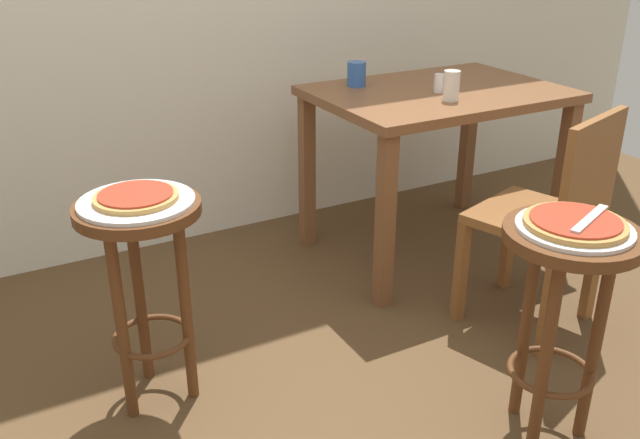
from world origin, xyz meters
The scene contains 13 objects.
ground_plane centered at (0.00, 0.00, 0.00)m, with size 6.00×6.00×0.00m, color brown.
stool_foreground centered at (0.54, -0.26, 0.51)m, with size 0.37×0.37×0.69m.
serving_plate_foreground centered at (0.54, -0.26, 0.69)m, with size 0.31×0.31×0.01m, color silver.
pizza_foreground centered at (0.54, -0.26, 0.71)m, with size 0.27×0.27×0.02m.
stool_middle centered at (-0.44, 0.48, 0.51)m, with size 0.37×0.37×0.69m.
serving_plate_middle centered at (-0.44, 0.48, 0.69)m, with size 0.34×0.34×0.01m, color silver.
pizza_middle centered at (-0.44, 0.48, 0.71)m, with size 0.25×0.25×0.02m.
dining_table centered at (1.01, 0.94, 0.65)m, with size 1.05×0.75×0.77m.
cup_near_edge centered at (0.93, 0.76, 0.83)m, with size 0.07×0.07×0.12m, color silver.
cup_far_edge centered at (0.73, 1.16, 0.82)m, with size 0.08×0.08×0.11m, color #3360B2.
condiment_shaker centered at (0.97, 0.89, 0.80)m, with size 0.04×0.04×0.08m, color white.
wooden_chair centered at (0.98, 0.20, 0.47)m, with size 0.50×0.50×0.85m.
pizza_server_knife centered at (0.57, -0.28, 0.72)m, with size 0.22×0.02×0.01m, color silver.
Camera 1 is at (-0.86, -1.40, 1.47)m, focal length 38.79 mm.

